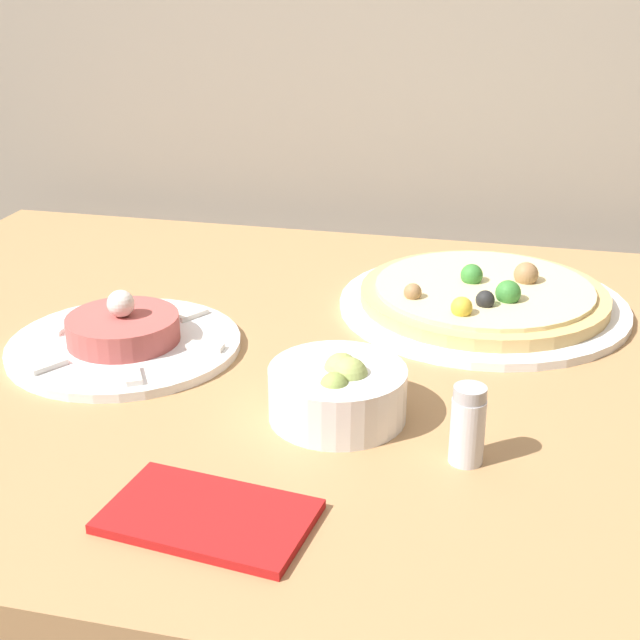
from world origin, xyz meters
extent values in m
cube|color=#AD7F51|center=(0.00, 0.44, 0.74)|extent=(1.20, 0.88, 0.03)
cylinder|color=#AD7F51|center=(-0.54, 0.82, 0.36)|extent=(0.06, 0.06, 0.72)
cylinder|color=white|center=(0.19, 0.61, 0.76)|extent=(0.35, 0.35, 0.01)
cylinder|color=#DBB26B|center=(0.19, 0.61, 0.78)|extent=(0.30, 0.30, 0.02)
cylinder|color=beige|center=(0.19, 0.61, 0.79)|extent=(0.26, 0.26, 0.01)
sphere|color=#997047|center=(0.24, 0.64, 0.80)|extent=(0.03, 0.03, 0.03)
sphere|color=#997047|center=(0.11, 0.56, 0.79)|extent=(0.02, 0.02, 0.02)
sphere|color=black|center=(0.19, 0.55, 0.79)|extent=(0.02, 0.02, 0.02)
sphere|color=#387F33|center=(0.17, 0.63, 0.80)|extent=(0.03, 0.03, 0.03)
sphere|color=#387F33|center=(0.22, 0.57, 0.80)|extent=(0.03, 0.03, 0.03)
sphere|color=gold|center=(0.17, 0.52, 0.80)|extent=(0.02, 0.02, 0.02)
cylinder|color=white|center=(-0.19, 0.40, 0.76)|extent=(0.26, 0.26, 0.01)
cylinder|color=#B2514C|center=(-0.19, 0.40, 0.78)|extent=(0.12, 0.12, 0.03)
sphere|color=silver|center=(-0.19, 0.40, 0.81)|extent=(0.03, 0.03, 0.03)
cube|color=white|center=(-0.09, 0.40, 0.77)|extent=(0.04, 0.02, 0.01)
cube|color=white|center=(-0.14, 0.49, 0.77)|extent=(0.03, 0.04, 0.01)
cube|color=white|center=(-0.24, 0.49, 0.77)|extent=(0.03, 0.04, 0.01)
cube|color=white|center=(-0.28, 0.40, 0.77)|extent=(0.04, 0.02, 0.01)
cube|color=white|center=(-0.24, 0.32, 0.77)|extent=(0.03, 0.04, 0.01)
cube|color=white|center=(-0.14, 0.32, 0.77)|extent=(0.03, 0.04, 0.01)
cylinder|color=white|center=(0.07, 0.31, 0.78)|extent=(0.13, 0.13, 0.05)
sphere|color=#A3B25B|center=(0.08, 0.31, 0.80)|extent=(0.03, 0.03, 0.03)
sphere|color=#A3B25B|center=(0.09, 0.30, 0.81)|extent=(0.03, 0.03, 0.03)
sphere|color=#8EA34C|center=(0.08, 0.28, 0.80)|extent=(0.03, 0.03, 0.03)
cube|color=red|center=(0.01, 0.12, 0.76)|extent=(0.17, 0.11, 0.01)
cylinder|color=silver|center=(0.20, 0.26, 0.79)|extent=(0.03, 0.03, 0.06)
cylinder|color=#B2B2B7|center=(0.20, 0.26, 0.82)|extent=(0.03, 0.03, 0.01)
camera|label=1|loc=(0.23, -0.42, 1.17)|focal=50.00mm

